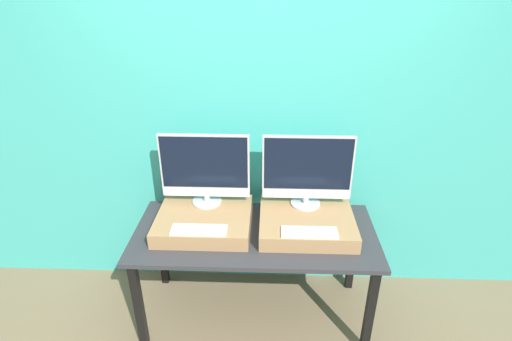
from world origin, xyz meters
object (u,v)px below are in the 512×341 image
(monitor_left, at_px, (205,169))
(monitor_right, at_px, (307,170))
(keyboard_right, at_px, (309,232))
(keyboard_left, at_px, (199,230))

(monitor_left, xyz_separation_m, monitor_right, (0.66, 0.00, 0.00))
(monitor_left, xyz_separation_m, keyboard_right, (0.66, -0.33, -0.25))
(monitor_left, xyz_separation_m, keyboard_left, (-0.00, -0.33, -0.25))
(keyboard_left, distance_m, keyboard_right, 0.66)
(keyboard_left, xyz_separation_m, keyboard_right, (0.66, 0.00, 0.00))
(monitor_left, height_order, keyboard_right, monitor_left)
(monitor_left, relative_size, keyboard_right, 1.73)
(monitor_left, bearing_deg, monitor_right, 0.00)
(monitor_right, bearing_deg, keyboard_right, -90.00)
(keyboard_left, bearing_deg, keyboard_right, 0.00)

